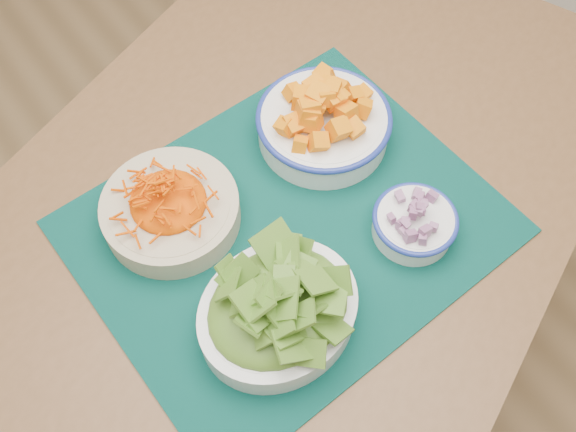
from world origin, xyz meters
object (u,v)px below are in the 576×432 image
object	(u,v)px
lettuce_bowl	(278,307)
onion_bowl	(415,221)
table	(291,215)
carrot_bowl	(170,206)
placemat	(288,226)
squash_bowl	(324,117)

from	to	relation	value
lettuce_bowl	onion_bowl	xyz separation A→B (m)	(0.25, -0.00, -0.02)
lettuce_bowl	onion_bowl	distance (m)	0.25
table	lettuce_bowl	world-z (taller)	lettuce_bowl
table	onion_bowl	xyz separation A→B (m)	(0.10, -0.18, 0.13)
carrot_bowl	onion_bowl	distance (m)	0.37
table	lettuce_bowl	xyz separation A→B (m)	(-0.15, -0.18, 0.14)
table	onion_bowl	size ratio (longest dim) A/B	10.63
placemat	onion_bowl	distance (m)	0.20
table	carrot_bowl	xyz separation A→B (m)	(-0.19, 0.06, 0.13)
carrot_bowl	onion_bowl	bearing A→B (deg)	-39.69
table	squash_bowl	xyz separation A→B (m)	(0.10, 0.05, 0.15)
placemat	lettuce_bowl	bearing A→B (deg)	-133.19
squash_bowl	lettuce_bowl	size ratio (longest dim) A/B	0.94
squash_bowl	onion_bowl	size ratio (longest dim) A/B	1.64
squash_bowl	lettuce_bowl	world-z (taller)	squash_bowl
carrot_bowl	lettuce_bowl	distance (m)	0.24
carrot_bowl	squash_bowl	world-z (taller)	squash_bowl
squash_bowl	onion_bowl	world-z (taller)	squash_bowl
onion_bowl	placemat	bearing A→B (deg)	140.71
table	squash_bowl	size ratio (longest dim) A/B	6.50
placemat	carrot_bowl	xyz separation A→B (m)	(-0.14, 0.12, 0.04)
lettuce_bowl	onion_bowl	world-z (taller)	lettuce_bowl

